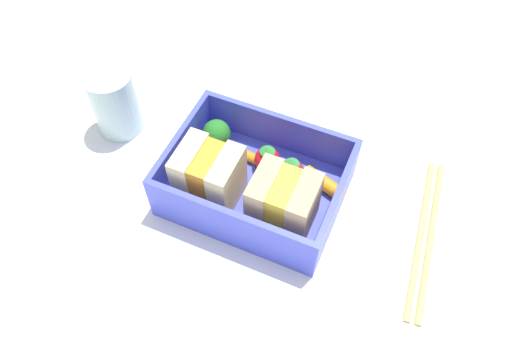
{
  "coord_description": "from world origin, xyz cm",
  "views": [
    {
      "loc": [
        -11.32,
        25.87,
        43.09
      ],
      "look_at": [
        0.0,
        0.0,
        2.7
      ],
      "focal_mm": 35.0,
      "sensor_mm": 36.0,
      "label": 1
    }
  ],
  "objects_px": {
    "sandwich_left": "(283,203)",
    "broccoli_floret": "(217,134)",
    "strawberry_far_left": "(264,157)",
    "carrot_stick_far_left": "(241,153)",
    "chopstick_pair": "(426,235)",
    "sandwich_center_left": "(209,176)",
    "carrot_stick_left": "(324,183)",
    "strawberry_left": "(291,170)",
    "drinking_glass": "(115,102)"
  },
  "relations": [
    {
      "from": "sandwich_center_left",
      "to": "broccoli_floret",
      "type": "relative_size",
      "value": 1.68
    },
    {
      "from": "sandwich_left",
      "to": "carrot_stick_left",
      "type": "bearing_deg",
      "value": -115.01
    },
    {
      "from": "sandwich_left",
      "to": "carrot_stick_far_left",
      "type": "height_order",
      "value": "sandwich_left"
    },
    {
      "from": "strawberry_left",
      "to": "sandwich_left",
      "type": "bearing_deg",
      "value": 101.81
    },
    {
      "from": "carrot_stick_left",
      "to": "carrot_stick_far_left",
      "type": "relative_size",
      "value": 0.94
    },
    {
      "from": "chopstick_pair",
      "to": "broccoli_floret",
      "type": "bearing_deg",
      "value": -2.87
    },
    {
      "from": "sandwich_left",
      "to": "strawberry_left",
      "type": "height_order",
      "value": "sandwich_left"
    },
    {
      "from": "carrot_stick_left",
      "to": "broccoli_floret",
      "type": "relative_size",
      "value": 1.24
    },
    {
      "from": "strawberry_left",
      "to": "broccoli_floret",
      "type": "bearing_deg",
      "value": -4.59
    },
    {
      "from": "broccoli_floret",
      "to": "chopstick_pair",
      "type": "bearing_deg",
      "value": 177.13
    },
    {
      "from": "strawberry_far_left",
      "to": "chopstick_pair",
      "type": "distance_m",
      "value": 0.18
    },
    {
      "from": "broccoli_floret",
      "to": "carrot_stick_left",
      "type": "bearing_deg",
      "value": 178.04
    },
    {
      "from": "sandwich_left",
      "to": "drinking_glass",
      "type": "bearing_deg",
      "value": -12.87
    },
    {
      "from": "sandwich_center_left",
      "to": "carrot_stick_far_left",
      "type": "relative_size",
      "value": 1.28
    },
    {
      "from": "strawberry_far_left",
      "to": "strawberry_left",
      "type": "bearing_deg",
      "value": 173.62
    },
    {
      "from": "carrot_stick_far_left",
      "to": "chopstick_pair",
      "type": "xyz_separation_m",
      "value": [
        -0.2,
        0.01,
        -0.01
      ]
    },
    {
      "from": "carrot_stick_left",
      "to": "strawberry_far_left",
      "type": "xyz_separation_m",
      "value": [
        0.07,
        -0.0,
        0.01
      ]
    },
    {
      "from": "carrot_stick_left",
      "to": "chopstick_pair",
      "type": "bearing_deg",
      "value": 176.13
    },
    {
      "from": "sandwich_center_left",
      "to": "carrot_stick_left",
      "type": "relative_size",
      "value": 1.36
    },
    {
      "from": "strawberry_far_left",
      "to": "chopstick_pair",
      "type": "bearing_deg",
      "value": 177.35
    },
    {
      "from": "broccoli_floret",
      "to": "strawberry_far_left",
      "type": "bearing_deg",
      "value": 176.44
    },
    {
      "from": "strawberry_left",
      "to": "carrot_stick_far_left",
      "type": "height_order",
      "value": "strawberry_left"
    },
    {
      "from": "drinking_glass",
      "to": "carrot_stick_far_left",
      "type": "bearing_deg",
      "value": -177.42
    },
    {
      "from": "strawberry_left",
      "to": "broccoli_floret",
      "type": "distance_m",
      "value": 0.09
    },
    {
      "from": "sandwich_center_left",
      "to": "carrot_stick_left",
      "type": "height_order",
      "value": "sandwich_center_left"
    },
    {
      "from": "carrot_stick_left",
      "to": "broccoli_floret",
      "type": "bearing_deg",
      "value": -1.96
    },
    {
      "from": "sandwich_left",
      "to": "broccoli_floret",
      "type": "height_order",
      "value": "sandwich_left"
    },
    {
      "from": "sandwich_left",
      "to": "strawberry_far_left",
      "type": "relative_size",
      "value": 1.93
    },
    {
      "from": "sandwich_left",
      "to": "carrot_stick_left",
      "type": "xyz_separation_m",
      "value": [
        -0.02,
        -0.05,
        -0.02
      ]
    },
    {
      "from": "strawberry_far_left",
      "to": "chopstick_pair",
      "type": "height_order",
      "value": "strawberry_far_left"
    },
    {
      "from": "carrot_stick_left",
      "to": "drinking_glass",
      "type": "xyz_separation_m",
      "value": [
        0.24,
        0.0,
        0.02
      ]
    },
    {
      "from": "carrot_stick_left",
      "to": "carrot_stick_far_left",
      "type": "xyz_separation_m",
      "value": [
        0.09,
        -0.0,
        -0.0
      ]
    },
    {
      "from": "sandwich_center_left",
      "to": "strawberry_far_left",
      "type": "height_order",
      "value": "sandwich_center_left"
    },
    {
      "from": "strawberry_left",
      "to": "drinking_glass",
      "type": "relative_size",
      "value": 0.4
    },
    {
      "from": "chopstick_pair",
      "to": "drinking_glass",
      "type": "height_order",
      "value": "drinking_glass"
    },
    {
      "from": "sandwich_left",
      "to": "drinking_glass",
      "type": "xyz_separation_m",
      "value": [
        0.22,
        -0.05,
        -0.0
      ]
    },
    {
      "from": "sandwich_center_left",
      "to": "strawberry_left",
      "type": "xyz_separation_m",
      "value": [
        -0.07,
        -0.05,
        -0.02
      ]
    },
    {
      "from": "carrot_stick_far_left",
      "to": "drinking_glass",
      "type": "distance_m",
      "value": 0.15
    },
    {
      "from": "strawberry_far_left",
      "to": "drinking_glass",
      "type": "distance_m",
      "value": 0.17
    },
    {
      "from": "sandwich_left",
      "to": "strawberry_far_left",
      "type": "height_order",
      "value": "sandwich_left"
    },
    {
      "from": "sandwich_left",
      "to": "strawberry_far_left",
      "type": "xyz_separation_m",
      "value": [
        0.04,
        -0.05,
        -0.02
      ]
    },
    {
      "from": "sandwich_center_left",
      "to": "drinking_glass",
      "type": "xyz_separation_m",
      "value": [
        0.14,
        -0.05,
        -0.0
      ]
    },
    {
      "from": "sandwich_left",
      "to": "strawberry_far_left",
      "type": "bearing_deg",
      "value": -51.68
    },
    {
      "from": "strawberry_left",
      "to": "broccoli_floret",
      "type": "relative_size",
      "value": 0.84
    },
    {
      "from": "carrot_stick_left",
      "to": "carrot_stick_far_left",
      "type": "distance_m",
      "value": 0.09
    },
    {
      "from": "sandwich_center_left",
      "to": "strawberry_far_left",
      "type": "relative_size",
      "value": 1.93
    },
    {
      "from": "strawberry_far_left",
      "to": "chopstick_pair",
      "type": "xyz_separation_m",
      "value": [
        -0.18,
        0.01,
        -0.02
      ]
    },
    {
      "from": "sandwich_left",
      "to": "sandwich_center_left",
      "type": "xyz_separation_m",
      "value": [
        0.08,
        0.0,
        0.0
      ]
    },
    {
      "from": "carrot_stick_far_left",
      "to": "chopstick_pair",
      "type": "relative_size",
      "value": 0.27
    },
    {
      "from": "chopstick_pair",
      "to": "strawberry_left",
      "type": "bearing_deg",
      "value": -1.83
    }
  ]
}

